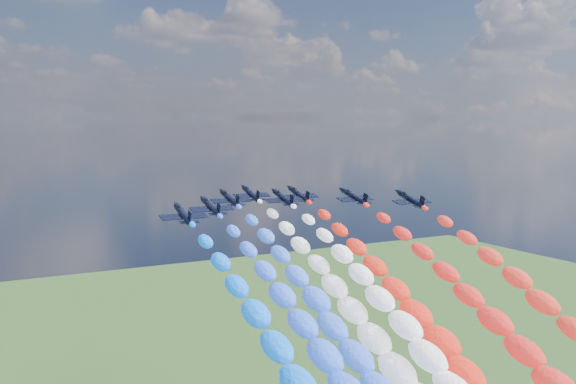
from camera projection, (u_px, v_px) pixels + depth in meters
jet_0 at (183, 214)px, 135.21m from camera, size 10.01×13.29×5.91m
jet_1 at (211, 206)px, 146.67m from camera, size 9.34×12.81×5.91m
jet_2 at (230, 198)px, 161.56m from camera, size 9.42×12.87×5.91m
trail_2 at (345, 360)px, 120.11m from camera, size 6.32×96.45×50.39m
jet_3 at (283, 198)px, 162.37m from camera, size 9.49×12.91×5.91m
trail_3 at (416, 359)px, 120.92m from camera, size 6.32×96.45×50.39m
jet_4 at (251, 194)px, 171.83m from camera, size 9.76×13.11×5.91m
trail_4 at (364, 341)px, 130.38m from camera, size 6.32×96.45×50.39m
jet_5 at (299, 194)px, 170.05m from camera, size 9.35×12.82×5.91m
trail_5 at (429, 344)px, 128.60m from camera, size 6.32×96.45×50.39m
jet_6 at (354, 197)px, 164.77m from camera, size 10.09×13.34×5.91m
trail_6 at (508, 354)px, 123.32m from camera, size 6.32×96.45×50.39m
jet_7 at (410, 199)px, 159.58m from camera, size 9.70×13.07×5.91m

